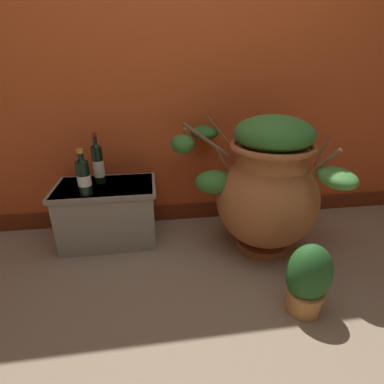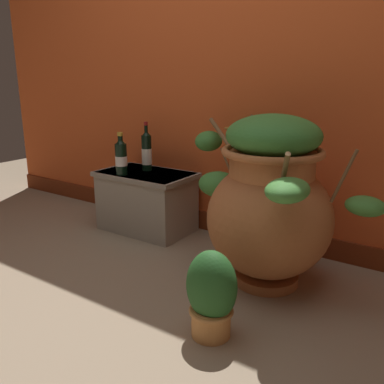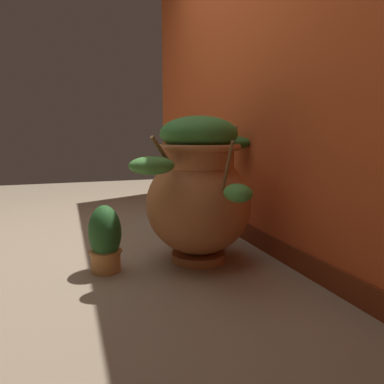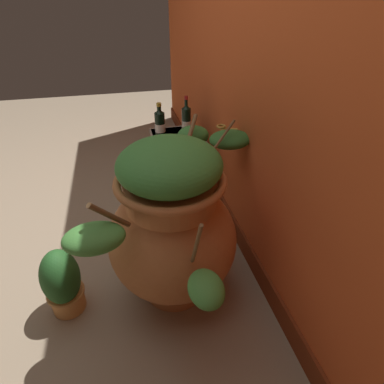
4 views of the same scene
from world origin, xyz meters
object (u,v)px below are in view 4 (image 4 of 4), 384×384
terracotta_urn (173,224)px  wine_bottle_middle (160,124)px  wine_bottle_left (186,123)px  potted_shrub (62,282)px

terracotta_urn → wine_bottle_middle: bearing=174.5°
wine_bottle_middle → wine_bottle_left: bearing=74.1°
terracotta_urn → wine_bottle_left: terracotta_urn is taller
wine_bottle_middle → potted_shrub: 1.35m
wine_bottle_middle → potted_shrub: size_ratio=0.74×
terracotta_urn → wine_bottle_middle: 1.11m
wine_bottle_middle → potted_shrub: (1.11, -0.67, -0.35)m
terracotta_urn → potted_shrub: size_ratio=2.90×
wine_bottle_left → potted_shrub: (1.06, -0.87, -0.36)m
wine_bottle_left → potted_shrub: 1.41m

